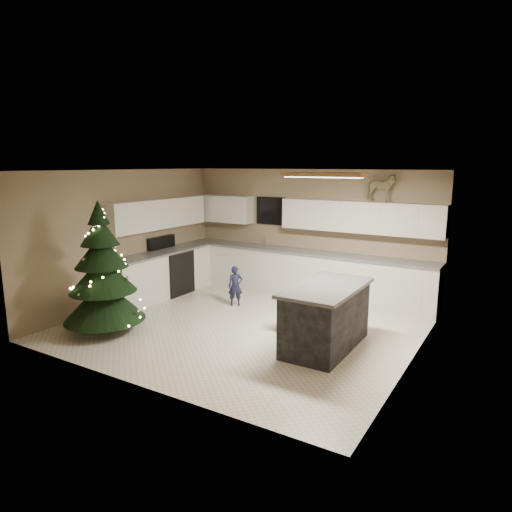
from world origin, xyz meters
name	(u,v)px	position (x,y,z in m)	size (l,w,h in m)	color
ground_plane	(245,325)	(0.00, 0.00, 0.00)	(5.50, 5.50, 0.00)	beige
room_shell	(246,224)	(0.02, 0.00, 1.75)	(5.52, 5.02, 2.61)	gray
cabinetry	(251,259)	(-0.91, 1.65, 0.76)	(5.50, 3.20, 2.00)	silver
island	(326,316)	(1.52, -0.16, 0.48)	(0.90, 1.70, 0.95)	black
bar_stool	(289,303)	(0.74, 0.16, 0.47)	(0.33, 0.33, 0.63)	brown
christmas_tree	(103,279)	(-1.85, -1.39, 0.88)	(1.35, 1.30, 2.15)	#3F2816
toddler	(235,286)	(-0.77, 0.85, 0.39)	(0.28, 0.19, 0.78)	black
rocking_horse	(380,187)	(1.51, 2.33, 2.28)	(0.62, 0.31, 0.53)	brown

